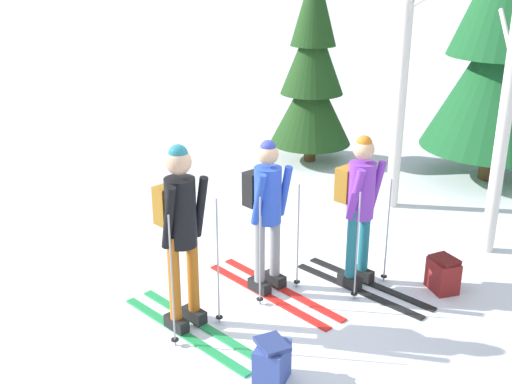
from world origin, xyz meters
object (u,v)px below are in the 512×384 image
Objects in this scene: skier_in_black at (181,228)px; backpack_on_snow_front at (272,362)px; skier_in_blue at (267,209)px; pine_tree_mid at (511,17)px; birch_tree_slender at (406,20)px; backpack_on_snow_beside at (443,274)px; birch_tree_tall at (509,96)px; pine_tree_near at (312,73)px; skier_in_purple at (359,204)px.

skier_in_black reaches higher than backpack_on_snow_front.
pine_tree_mid is (4.80, 1.63, 1.58)m from skier_in_blue.
backpack_on_snow_beside is at bearing -114.80° from birch_tree_slender.
birch_tree_tall is at bearing -0.13° from skier_in_black.
skier_in_black is 5.49m from pine_tree_near.
skier_in_black is 4.78× the size of backpack_on_snow_beside.
pine_tree_mid is at bearing 7.16° from birch_tree_slender.
birch_tree_tall is (3.86, -0.01, 0.85)m from skier_in_black.
pine_tree_near is at bearing 56.64° from backpack_on_snow_front.
skier_in_blue is 4.46× the size of backpack_on_snow_front.
backpack_on_snow_beside is (-1.03, -4.53, -1.33)m from pine_tree_near.
backpack_on_snow_front is (-5.46, -3.04, -2.32)m from pine_tree_mid.
birch_tree_slender is 4.95m from backpack_on_snow_front.
skier_in_black is at bearing 179.87° from birch_tree_tall.
pine_tree_near is at bearing 91.92° from birch_tree_tall.
backpack_on_snow_beside is (2.70, -0.53, -0.85)m from skier_in_black.
skier_in_purple reaches higher than skier_in_blue.
pine_tree_near is (1.79, 4.02, 0.59)m from skier_in_purple.
birch_tree_tall is at bearing 0.24° from skier_in_purple.
pine_tree_mid is at bearing -44.58° from pine_tree_near.
pine_tree_mid reaches higher than birch_tree_slender.
birch_tree_slender is (3.71, 1.66, 1.53)m from skier_in_black.
skier_in_purple is 2.94m from birch_tree_slender.
skier_in_blue is at bearing 153.32° from backpack_on_snow_beside.
skier_in_purple is (0.91, -0.32, 0.02)m from skier_in_blue.
pine_tree_near is 0.66× the size of birch_tree_slender.
birch_tree_tall is 4.04m from backpack_on_snow_front.
backpack_on_snow_front is (-3.34, -2.77, -2.38)m from birch_tree_slender.
backpack_on_snow_front is at bearing -140.33° from birch_tree_slender.
skier_in_purple is 1.18m from backpack_on_snow_beside.
skier_in_blue is 0.48× the size of birch_tree_tall.
skier_in_purple is 2.15m from birch_tree_tall.
skier_in_purple is at bearing -0.51° from skier_in_black.
pine_tree_mid is at bearing 38.19° from backpack_on_snow_beside.
birch_tree_slender reaches higher than backpack_on_snow_beside.
skier_in_blue is 0.97m from skier_in_purple.
backpack_on_snow_beside is at bearing -155.83° from birch_tree_tall.
skier_in_purple is at bearing 145.64° from backpack_on_snow_beside.
birch_tree_tall is 9.22× the size of backpack_on_snow_front.
skier_in_black is at bearing 168.79° from backpack_on_snow_beside.
birch_tree_slender is at bearing 43.51° from skier_in_purple.
pine_tree_mid is 4.61m from backpack_on_snow_beside.
birch_tree_slender is at bearing 39.67° from backpack_on_snow_front.
birch_tree_tall is (1.93, 0.01, 0.95)m from skier_in_purple.
pine_tree_near is 2.56m from birch_tree_slender.
pine_tree_near reaches higher than skier_in_blue.
skier_in_black is 2.87m from backpack_on_snow_beside.
pine_tree_mid is 13.76× the size of backpack_on_snow_front.
pine_tree_mid is (5.83, 1.93, 1.47)m from skier_in_black.
skier_in_black is at bearing 108.42° from backpack_on_snow_front.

